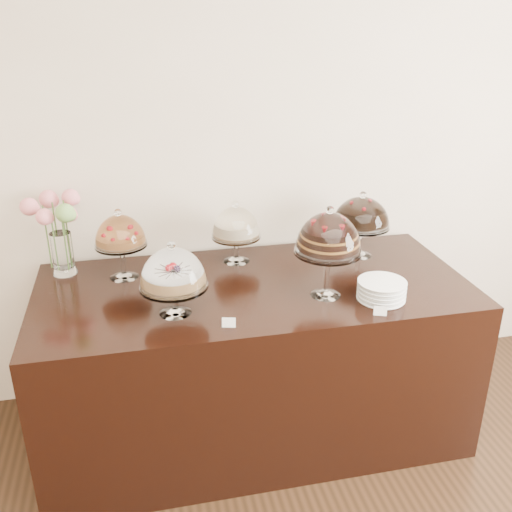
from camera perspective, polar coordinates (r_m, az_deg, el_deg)
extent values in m
cube|color=beige|center=(3.31, 3.54, 11.28)|extent=(5.00, 0.04, 3.00)
cube|color=black|center=(3.14, -0.20, -10.24)|extent=(2.20, 1.00, 0.90)
cone|color=white|center=(2.68, -8.06, -5.41)|extent=(0.15, 0.15, 0.02)
cylinder|color=white|center=(2.64, -8.14, -4.14)|extent=(0.03, 0.03, 0.11)
cylinder|color=white|center=(2.62, -8.21, -2.98)|extent=(0.31, 0.31, 0.01)
cylinder|color=#B2834F|center=(2.60, -8.26, -2.32)|extent=(0.24, 0.24, 0.05)
sphere|color=#B00E17|center=(2.61, -6.95, -1.27)|extent=(0.02, 0.02, 0.02)
sphere|color=#B00E17|center=(2.63, -9.45, -1.25)|extent=(0.02, 0.02, 0.02)
sphere|color=#B00E17|center=(2.53, -8.51, -2.21)|extent=(0.02, 0.02, 0.02)
sphere|color=white|center=(2.54, -8.47, 1.02)|extent=(0.04, 0.04, 0.04)
cone|color=white|center=(2.83, 6.97, -3.66)|extent=(0.15, 0.15, 0.02)
cylinder|color=white|center=(2.78, 7.09, -1.58)|extent=(0.03, 0.03, 0.20)
cylinder|color=white|center=(2.74, 7.20, 0.45)|extent=(0.32, 0.32, 0.01)
cylinder|color=black|center=(2.72, 7.26, 1.60)|extent=(0.23, 0.23, 0.11)
sphere|color=#B00E17|center=(2.73, 8.40, 3.06)|extent=(0.02, 0.02, 0.02)
sphere|color=#B00E17|center=(2.75, 6.91, 3.30)|extent=(0.02, 0.02, 0.02)
sphere|color=#B00E17|center=(2.69, 5.97, 2.90)|extent=(0.02, 0.02, 0.02)
sphere|color=#B00E17|center=(2.64, 6.90, 2.40)|extent=(0.02, 0.02, 0.02)
sphere|color=#B00E17|center=(2.66, 8.44, 2.51)|extent=(0.02, 0.02, 0.02)
sphere|color=white|center=(2.66, 7.42, 4.58)|extent=(0.04, 0.04, 0.04)
cone|color=white|center=(3.19, -1.97, -0.27)|extent=(0.15, 0.15, 0.02)
cylinder|color=white|center=(3.16, -1.99, 0.91)|extent=(0.03, 0.03, 0.12)
cylinder|color=white|center=(3.14, -2.01, 2.00)|extent=(0.27, 0.27, 0.01)
cylinder|color=#FAE7C1|center=(3.12, -2.02, 2.66)|extent=(0.22, 0.22, 0.07)
sphere|color=white|center=(3.07, -2.06, 5.19)|extent=(0.04, 0.04, 0.04)
cone|color=white|center=(3.32, 10.21, 0.31)|extent=(0.15, 0.15, 0.02)
cylinder|color=white|center=(3.28, 10.32, 1.72)|extent=(0.03, 0.03, 0.15)
cylinder|color=white|center=(3.25, 10.42, 3.04)|extent=(0.32, 0.32, 0.01)
cylinder|color=black|center=(3.24, 10.49, 3.87)|extent=(0.26, 0.26, 0.09)
sphere|color=#B00E17|center=(3.26, 11.52, 4.95)|extent=(0.02, 0.02, 0.02)
sphere|color=#B00E17|center=(3.24, 9.38, 4.99)|extent=(0.02, 0.02, 0.02)
sphere|color=#B00E17|center=(3.15, 10.76, 4.36)|extent=(0.02, 0.02, 0.02)
sphere|color=white|center=(3.20, 10.65, 6.01)|extent=(0.04, 0.04, 0.04)
cone|color=white|center=(3.07, -13.05, -1.83)|extent=(0.15, 0.15, 0.02)
cylinder|color=white|center=(3.04, -13.20, -0.31)|extent=(0.03, 0.03, 0.15)
cylinder|color=white|center=(3.01, -13.34, 1.12)|extent=(0.27, 0.27, 0.01)
cylinder|color=#B77035|center=(3.00, -13.38, 1.57)|extent=(0.22, 0.22, 0.04)
sphere|color=#B00E17|center=(3.00, -12.34, 2.30)|extent=(0.02, 0.02, 0.02)
sphere|color=#B00E17|center=(3.04, -13.18, 2.50)|extent=(0.02, 0.02, 0.02)
sphere|color=#B00E17|center=(3.03, -14.26, 2.29)|extent=(0.02, 0.02, 0.02)
sphere|color=#B00E17|center=(2.97, -14.53, 1.87)|extent=(0.02, 0.02, 0.02)
sphere|color=#B00E17|center=(2.93, -13.69, 1.66)|extent=(0.02, 0.02, 0.02)
sphere|color=#B00E17|center=(2.95, -12.58, 1.88)|extent=(0.02, 0.02, 0.02)
sphere|color=white|center=(2.95, -13.65, 4.23)|extent=(0.04, 0.04, 0.04)
cylinder|color=white|center=(3.16, -18.77, 0.25)|extent=(0.11, 0.11, 0.23)
cylinder|color=#476B2D|center=(3.14, -18.44, 1.48)|extent=(0.01, 0.01, 0.29)
sphere|color=pink|center=(3.08, -18.28, 4.01)|extent=(0.09, 0.09, 0.09)
cylinder|color=#476B2D|center=(3.17, -18.33, 2.29)|extent=(0.01, 0.01, 0.35)
sphere|color=pink|center=(3.16, -18.06, 5.60)|extent=(0.09, 0.09, 0.09)
cylinder|color=#476B2D|center=(3.19, -19.32, 2.20)|extent=(0.01, 0.01, 0.34)
sphere|color=pink|center=(3.20, -20.04, 5.37)|extent=(0.10, 0.10, 0.10)
cylinder|color=#476B2D|center=(3.14, -20.14, 1.77)|extent=(0.01, 0.01, 0.34)
sphere|color=pink|center=(3.09, -21.75, 4.61)|extent=(0.09, 0.09, 0.09)
cylinder|color=#476B2D|center=(3.09, -19.47, 1.29)|extent=(0.01, 0.01, 0.31)
sphere|color=pink|center=(3.00, -20.41, 3.69)|extent=(0.08, 0.08, 0.08)
cylinder|color=#476B2D|center=(3.08, -18.57, 1.46)|extent=(0.01, 0.01, 0.33)
sphere|color=#72A24E|center=(2.96, -18.54, 4.09)|extent=(0.10, 0.10, 0.10)
cylinder|color=white|center=(2.84, 12.36, -4.16)|extent=(0.23, 0.23, 0.01)
cylinder|color=white|center=(2.83, 12.38, -3.97)|extent=(0.22, 0.22, 0.01)
cylinder|color=white|center=(2.83, 12.40, -3.77)|extent=(0.23, 0.23, 0.01)
cylinder|color=white|center=(2.82, 12.42, -3.57)|extent=(0.22, 0.22, 0.01)
cylinder|color=white|center=(2.82, 12.44, -3.37)|extent=(0.23, 0.23, 0.01)
cylinder|color=white|center=(2.81, 12.46, -3.17)|extent=(0.22, 0.22, 0.01)
cylinder|color=white|center=(2.81, 12.48, -2.97)|extent=(0.23, 0.23, 0.01)
cylinder|color=white|center=(2.80, 12.50, -2.77)|extent=(0.22, 0.22, 0.01)
cylinder|color=white|center=(2.80, 12.52, -2.57)|extent=(0.23, 0.23, 0.01)
cube|color=white|center=(2.54, -2.74, -6.67)|extent=(0.06, 0.03, 0.04)
cube|color=white|center=(2.69, 12.32, -5.39)|extent=(0.06, 0.03, 0.04)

